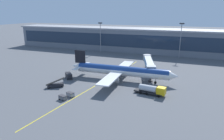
# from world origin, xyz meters

# --- Properties ---
(ground_plane) EXTENTS (700.00, 700.00, 0.00)m
(ground_plane) POSITION_xyz_m (0.00, 0.00, 0.00)
(ground_plane) COLOR #515459
(apron_lead_in_line) EXTENTS (9.25, 79.53, 0.01)m
(apron_lead_in_line) POSITION_xyz_m (0.23, 2.00, 0.00)
(apron_lead_in_line) COLOR yellow
(apron_lead_in_line) RESTS_ON ground_plane
(terminal_building) EXTENTS (180.35, 19.61, 16.23)m
(terminal_building) POSITION_xyz_m (-8.89, 73.29, 8.14)
(terminal_building) COLOR slate
(terminal_building) RESTS_ON ground_plane
(main_airliner) EXTENTS (45.97, 36.60, 11.41)m
(main_airliner) POSITION_xyz_m (6.69, 8.00, 4.02)
(main_airliner) COLOR white
(main_airliner) RESTS_ON ground_plane
(jet_bridge) EXTENTS (10.03, 24.55, 6.72)m
(jet_bridge) POSITION_xyz_m (15.53, 21.30, 5.04)
(jet_bridge) COLOR #B2B7BC
(jet_bridge) RESTS_ON ground_plane
(fuel_tanker) EXTENTS (11.03, 3.82, 3.25)m
(fuel_tanker) POSITION_xyz_m (21.69, -3.13, 1.75)
(fuel_tanker) COLOR #232326
(fuel_tanker) RESTS_ON ground_plane
(crew_van) EXTENTS (5.00, 5.04, 2.30)m
(crew_van) POSITION_xyz_m (-14.79, 1.90, 1.31)
(crew_van) COLOR black
(crew_van) RESTS_ON ground_plane
(belt_loader) EXTENTS (6.12, 5.47, 3.49)m
(belt_loader) POSITION_xyz_m (-13.53, -9.17, 0.99)
(belt_loader) COLOR black
(belt_loader) RESTS_ON ground_plane
(baggage_cart_0) EXTENTS (2.98, 2.25, 1.48)m
(baggage_cart_0) POSITION_xyz_m (-4.46, -17.71, 0.78)
(baggage_cart_0) COLOR #595B60
(baggage_cart_0) RESTS_ON ground_plane
(baggage_cart_1) EXTENTS (2.98, 2.25, 1.48)m
(baggage_cart_1) POSITION_xyz_m (-3.54, -14.65, 0.78)
(baggage_cart_1) COLOR gray
(baggage_cart_1) RESTS_ON ground_plane
(apron_light_mast_0) EXTENTS (2.80, 0.50, 21.08)m
(apron_light_mast_0) POSITION_xyz_m (26.52, 61.33, 12.48)
(apron_light_mast_0) COLOR gray
(apron_light_mast_0) RESTS_ON ground_plane
(apron_light_mast_1) EXTENTS (2.80, 0.50, 20.35)m
(apron_light_mast_1) POSITION_xyz_m (-26.52, 61.33, 12.10)
(apron_light_mast_1) COLOR gray
(apron_light_mast_1) RESTS_ON ground_plane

